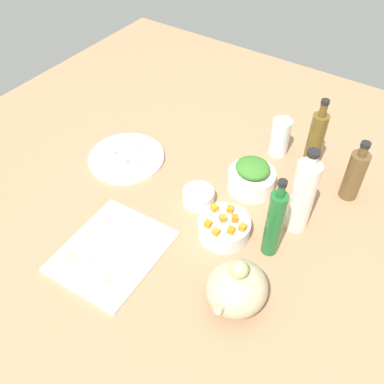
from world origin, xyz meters
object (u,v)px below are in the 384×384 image
at_px(bowl_carrots, 224,228).
at_px(bottle_2, 302,196).
at_px(cutting_board, 112,251).
at_px(bowl_greens, 251,180).
at_px(bottle_3, 355,174).
at_px(bottle_1, 274,223).
at_px(bowl_small_side, 198,197).
at_px(drinking_glass_0, 280,137).
at_px(plate_tofu, 126,158).
at_px(bottle_0, 315,143).
at_px(teapot, 236,288).

xyz_separation_m(bowl_carrots, bottle_2, (-0.14, 0.15, 0.09)).
bearing_deg(cutting_board, bottle_2, 134.84).
xyz_separation_m(bowl_greens, bottle_3, (-0.14, 0.26, 0.05)).
bearing_deg(bowl_greens, bottle_3, 117.82).
bearing_deg(bottle_1, bowl_small_side, -99.61).
bearing_deg(bottle_1, bowl_carrots, -80.83).
relative_size(bowl_small_side, bottle_1, 0.37).
relative_size(bowl_carrots, drinking_glass_0, 1.11).
bearing_deg(plate_tofu, bottle_0, 118.16).
height_order(cutting_board, teapot, teapot).
bearing_deg(bottle_0, drinking_glass_0, -104.43).
distance_m(cutting_board, teapot, 0.35).
relative_size(teapot, drinking_glass_0, 1.31).
height_order(plate_tofu, bowl_small_side, bowl_small_side).
xyz_separation_m(bottle_3, drinking_glass_0, (-0.06, -0.27, -0.02)).
relative_size(bottle_0, bottle_1, 1.05).
bearing_deg(cutting_board, teapot, 99.01).
bearing_deg(bowl_greens, plate_tofu, -74.80).
distance_m(bowl_carrots, bottle_0, 0.39).
relative_size(bowl_carrots, bottle_0, 0.54).
bearing_deg(bottle_1, bowl_greens, -139.51).
xyz_separation_m(bottle_1, drinking_glass_0, (-0.38, -0.16, -0.05)).
distance_m(bowl_small_side, bottle_1, 0.27).
distance_m(cutting_board, drinking_glass_0, 0.65).
bearing_deg(bowl_greens, bowl_carrots, 7.29).
relative_size(bottle_1, drinking_glass_0, 1.98).
xyz_separation_m(bottle_0, bottle_3, (0.03, 0.14, -0.03)).
bearing_deg(bottle_1, plate_tofu, -97.33).
bearing_deg(bowl_small_side, bottle_0, 144.75).
distance_m(bowl_carrots, bottle_2, 0.23).
bearing_deg(bottle_0, bottle_2, 14.74).
bearing_deg(bottle_2, bottle_1, -10.34).
relative_size(cutting_board, bowl_carrots, 2.03).
relative_size(bowl_greens, bottle_0, 0.53).
relative_size(plate_tofu, bottle_3, 1.24).
bearing_deg(bottle_2, bowl_greens, -109.14).
xyz_separation_m(teapot, drinking_glass_0, (-0.57, -0.16, 0.00)).
bearing_deg(bottle_3, bowl_small_side, -52.60).
bearing_deg(drinking_glass_0, cutting_board, -16.25).
relative_size(cutting_board, bottle_1, 1.14).
relative_size(bottle_0, bottle_3, 1.32).
distance_m(plate_tofu, bowl_small_side, 0.31).
relative_size(bowl_small_side, bottle_3, 0.46).
height_order(plate_tofu, drinking_glass_0, drinking_glass_0).
height_order(teapot, bottle_2, bottle_2).
relative_size(cutting_board, plate_tofu, 1.17).
relative_size(cutting_board, bottle_0, 1.09).
bearing_deg(bottle_0, teapot, 4.37).
xyz_separation_m(plate_tofu, drinking_glass_0, (-0.31, 0.40, 0.06)).
xyz_separation_m(bowl_small_side, bottle_1, (0.04, 0.26, 0.09)).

